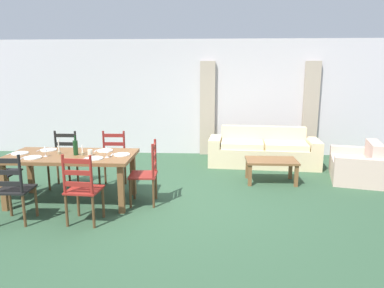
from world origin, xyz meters
name	(u,v)px	position (x,y,z in m)	size (l,w,h in m)	color
ground_plane	(171,201)	(0.00, 0.00, -0.01)	(9.60, 9.60, 0.02)	#2E4E35
wall_far	(186,98)	(0.00, 3.30, 1.35)	(9.60, 0.16, 2.70)	silver
curtain_panel_left	(207,109)	(0.53, 3.16, 1.10)	(0.35, 0.08, 2.20)	tan
curtain_panel_right	(311,109)	(2.93, 3.16, 1.10)	(0.35, 0.08, 2.20)	tan
dining_table	(71,160)	(-1.49, -0.12, 0.66)	(1.90, 0.96, 0.75)	brown
dining_chair_near_left	(13,188)	(-1.96, -0.91, 0.48)	(0.43, 0.41, 0.96)	black
dining_chair_near_right	(83,189)	(-1.04, -0.88, 0.48)	(0.45, 0.43, 0.96)	maroon
dining_chair_far_left	(64,160)	(-1.92, 0.62, 0.48)	(0.43, 0.41, 0.96)	black
dining_chair_far_right	(113,160)	(-1.07, 0.66, 0.48)	(0.43, 0.41, 0.96)	maroon
dining_chair_head_west	(0,171)	(-2.62, -0.11, 0.48)	(0.40, 0.42, 0.96)	black
dining_chair_head_east	(147,173)	(-0.34, -0.11, 0.48)	(0.42, 0.44, 0.96)	maroon
dinner_plate_near_left	(33,158)	(-1.94, -0.37, 0.76)	(0.24, 0.24, 0.02)	white
fork_near_left	(23,158)	(-2.09, -0.37, 0.75)	(0.02, 0.17, 0.01)	silver
dinner_plate_near_right	(95,158)	(-1.04, -0.37, 0.76)	(0.24, 0.24, 0.02)	white
fork_near_right	(84,159)	(-1.19, -0.37, 0.75)	(0.02, 0.17, 0.01)	silver
dinner_plate_far_left	(49,150)	(-1.94, 0.13, 0.76)	(0.24, 0.24, 0.02)	white
fork_far_left	(39,150)	(-2.09, 0.13, 0.75)	(0.02, 0.17, 0.01)	silver
dinner_plate_far_right	(105,151)	(-1.04, 0.13, 0.76)	(0.24, 0.24, 0.02)	white
fork_far_right	(96,151)	(-1.19, 0.13, 0.75)	(0.02, 0.17, 0.01)	silver
dinner_plate_head_west	(20,153)	(-2.27, -0.12, 0.76)	(0.24, 0.24, 0.02)	white
fork_head_west	(10,154)	(-2.42, -0.12, 0.75)	(0.02, 0.17, 0.01)	silver
dinner_plate_head_east	(122,155)	(-0.71, -0.12, 0.76)	(0.24, 0.24, 0.02)	white
fork_head_east	(112,155)	(-0.86, -0.12, 0.75)	(0.02, 0.17, 0.01)	silver
wine_bottle	(75,147)	(-1.39, -0.14, 0.87)	(0.07, 0.07, 0.32)	#143819
wine_glass_near_left	(45,149)	(-1.80, -0.26, 0.86)	(0.06, 0.06, 0.16)	white
wine_glass_near_right	(107,150)	(-0.89, -0.27, 0.86)	(0.06, 0.06, 0.16)	white
coffee_cup_primary	(90,153)	(-1.17, -0.17, 0.80)	(0.07, 0.07, 0.09)	beige
candle_tall	(59,150)	(-1.67, -0.10, 0.81)	(0.05, 0.05, 0.22)	#998C66
candle_short	(82,153)	(-1.29, -0.16, 0.79)	(0.05, 0.05, 0.16)	#998C66
couch	(263,151)	(1.73, 2.25, 0.29)	(2.34, 0.98, 0.80)	beige
coffee_table	(271,163)	(1.70, 1.03, 0.36)	(0.90, 0.56, 0.42)	brown
armchair_upholstered	(359,167)	(3.34, 1.27, 0.25)	(1.06, 1.32, 0.72)	beige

